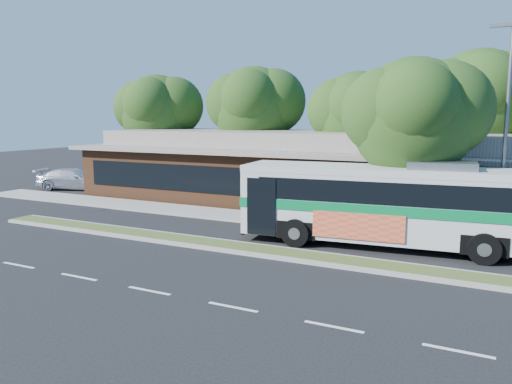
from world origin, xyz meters
TOP-DOWN VIEW (x-y plane):
  - ground at (0.00, 0.00)m, footprint 120.00×120.00m
  - median_strip at (0.00, 0.60)m, footprint 26.00×1.10m
  - sidewalk at (0.00, 6.40)m, footprint 44.00×2.60m
  - parking_lot at (-18.00, 10.00)m, footprint 14.00×12.00m
  - plaza_building at (0.00, 12.99)m, footprint 33.20×11.20m
  - lamp_post at (9.56, 6.00)m, footprint 0.93×0.18m
  - tree_bg_a at (-14.58, 15.14)m, footprint 6.47×5.80m
  - tree_bg_b at (-6.57, 16.14)m, footprint 6.69×6.00m
  - tree_bg_c at (1.40, 15.13)m, footprint 6.24×5.60m
  - tree_bg_d at (8.45, 16.15)m, footprint 6.91×6.20m
  - transit_bus at (5.91, 3.80)m, footprint 13.18×4.14m
  - sedan at (-19.00, 9.93)m, footprint 5.81×3.96m
  - sidewalk_tree at (6.38, 5.60)m, footprint 5.88×5.27m

SIDE VIEW (x-z plane):
  - ground at x=0.00m, z-range 0.00..0.00m
  - parking_lot at x=-18.00m, z-range 0.00..0.01m
  - sidewalk at x=0.00m, z-range 0.00..0.12m
  - median_strip at x=0.00m, z-range 0.00..0.15m
  - sedan at x=-19.00m, z-range 0.00..1.56m
  - transit_bus at x=5.91m, z-range 0.21..3.85m
  - plaza_building at x=0.00m, z-range -0.10..4.35m
  - lamp_post at x=9.56m, z-range 0.37..9.44m
  - sidewalk_tree at x=6.38m, z-range 1.45..9.36m
  - tree_bg_c at x=1.40m, z-range 1.46..9.72m
  - tree_bg_a at x=-14.58m, z-range 1.55..10.18m
  - tree_bg_b at x=-6.57m, z-range 1.64..10.64m
  - tree_bg_d at x=8.45m, z-range 1.73..11.10m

